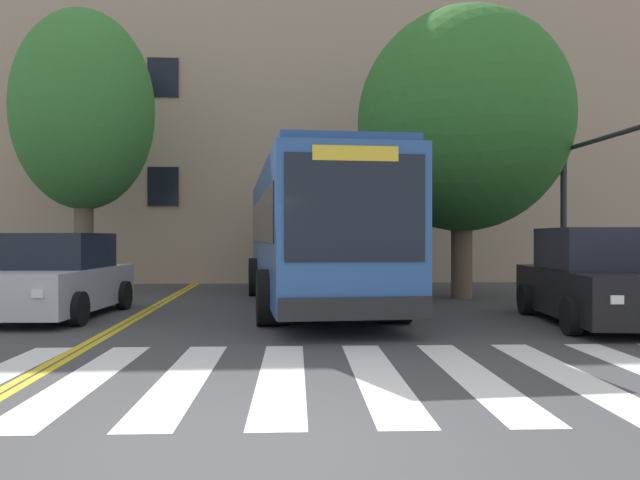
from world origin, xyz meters
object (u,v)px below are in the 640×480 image
at_px(traffic_light_near_corner, 602,180).
at_px(city_bus, 311,231).
at_px(car_black_far_lane, 595,281).
at_px(street_tree_curbside_small, 84,111).
at_px(street_tree_curbside_large, 462,121).
at_px(car_silver_near_lane, 61,279).

bearing_deg(traffic_light_near_corner, city_bus, 165.60).
height_order(city_bus, car_black_far_lane, city_bus).
height_order(car_black_far_lane, street_tree_curbside_small, street_tree_curbside_small).
distance_m(car_black_far_lane, street_tree_curbside_small, 14.73).
xyz_separation_m(car_black_far_lane, street_tree_curbside_small, (-11.93, 7.31, 4.60)).
relative_size(car_black_far_lane, street_tree_curbside_large, 0.60).
xyz_separation_m(city_bus, street_tree_curbside_large, (4.23, 1.44, 3.04)).
distance_m(city_bus, street_tree_curbside_large, 5.41).
height_order(car_black_far_lane, street_tree_curbside_large, street_tree_curbside_large).
relative_size(car_silver_near_lane, street_tree_curbside_large, 0.57).
distance_m(traffic_light_near_corner, street_tree_curbside_small, 14.39).
bearing_deg(car_silver_near_lane, street_tree_curbside_small, 102.30).
distance_m(car_silver_near_lane, car_black_far_lane, 10.88).
bearing_deg(street_tree_curbside_small, car_black_far_lane, -31.50).
bearing_deg(traffic_light_near_corner, street_tree_curbside_large, 126.74).
height_order(car_silver_near_lane, street_tree_curbside_small, street_tree_curbside_small).
distance_m(car_black_far_lane, street_tree_curbside_large, 6.68).
distance_m(city_bus, street_tree_curbside_small, 8.32).
bearing_deg(street_tree_curbside_large, city_bus, -161.21).
distance_m(city_bus, car_silver_near_lane, 5.85).
distance_m(traffic_light_near_corner, street_tree_curbside_large, 4.34).
xyz_separation_m(street_tree_curbside_large, street_tree_curbside_small, (-10.85, 2.10, 0.56)).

